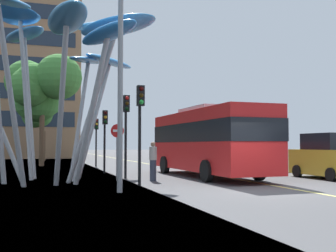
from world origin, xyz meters
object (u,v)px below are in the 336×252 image
at_px(traffic_light_island_mid, 105,128).
at_px(pedestrian, 153,161).
at_px(traffic_light_kerb_far, 126,118).
at_px(leaf_sculpture, 54,41).
at_px(traffic_light_opposite, 96,132).
at_px(red_bus, 208,139).
at_px(car_parked_far, 253,154).
at_px(no_entry_sign, 117,143).
at_px(traffic_light_kerb_near, 140,113).
at_px(car_parked_mid, 330,157).
at_px(street_lamp, 130,48).

bearing_deg(traffic_light_island_mid, pedestrian, -77.44).
height_order(traffic_light_kerb_far, traffic_light_island_mid, traffic_light_kerb_far).
height_order(leaf_sculpture, traffic_light_island_mid, leaf_sculpture).
relative_size(traffic_light_kerb_far, traffic_light_opposite, 1.12).
bearing_deg(traffic_light_kerb_far, red_bus, -1.83).
distance_m(traffic_light_island_mid, car_parked_far, 9.62).
relative_size(leaf_sculpture, no_entry_sign, 4.51).
bearing_deg(leaf_sculpture, traffic_light_kerb_near, -43.06).
xyz_separation_m(leaf_sculpture, car_parked_mid, (12.64, -2.32, -5.18)).
bearing_deg(street_lamp, leaf_sculpture, 116.26).
bearing_deg(traffic_light_kerb_far, no_entry_sign, -122.53).
height_order(traffic_light_island_mid, car_parked_mid, traffic_light_island_mid).
relative_size(traffic_light_island_mid, pedestrian, 2.05).
bearing_deg(no_entry_sign, traffic_light_kerb_far, 57.47).
height_order(leaf_sculpture, traffic_light_opposite, leaf_sculpture).
distance_m(traffic_light_kerb_far, no_entry_sign, 1.62).
relative_size(traffic_light_island_mid, car_parked_far, 0.85).
xyz_separation_m(traffic_light_kerb_far, car_parked_mid, (9.25, -2.96, -1.86)).
height_order(leaf_sculpture, car_parked_far, leaf_sculpture).
bearing_deg(traffic_light_kerb_near, pedestrian, 61.46).
relative_size(car_parked_far, street_lamp, 0.54).
relative_size(traffic_light_kerb_near, pedestrian, 2.25).
xyz_separation_m(red_bus, street_lamp, (-5.20, -5.29, 3.03)).
xyz_separation_m(traffic_light_kerb_far, car_parked_far, (9.12, 3.99, -1.84)).
xyz_separation_m(traffic_light_kerb_far, traffic_light_island_mid, (-0.38, 4.04, -0.28)).
height_order(leaf_sculpture, no_entry_sign, leaf_sculpture).
distance_m(red_bus, car_parked_mid, 5.88).
xyz_separation_m(traffic_light_kerb_near, car_parked_far, (9.32, 7.61, -1.81)).
distance_m(traffic_light_opposite, pedestrian, 13.21).
xyz_separation_m(red_bus, pedestrian, (-3.29, -1.50, -1.04)).
bearing_deg(leaf_sculpture, street_lamp, -63.74).
bearing_deg(car_parked_far, traffic_light_opposite, 140.27).
bearing_deg(traffic_light_kerb_near, traffic_light_kerb_far, 86.85).
bearing_deg(car_parked_mid, car_parked_far, 91.10).
relative_size(red_bus, traffic_light_opposite, 2.79).
relative_size(red_bus, traffic_light_kerb_near, 2.53).
xyz_separation_m(car_parked_mid, street_lamp, (-10.28, -2.47, 3.94)).
height_order(traffic_light_island_mid, no_entry_sign, traffic_light_island_mid).
relative_size(car_parked_far, no_entry_sign, 1.65).
height_order(red_bus, car_parked_far, red_bus).
distance_m(traffic_light_kerb_far, traffic_light_island_mid, 4.07).
distance_m(car_parked_mid, car_parked_far, 6.95).
relative_size(leaf_sculpture, traffic_light_kerb_near, 2.92).
bearing_deg(car_parked_mid, leaf_sculpture, 169.60).
relative_size(traffic_light_opposite, no_entry_sign, 1.40).
bearing_deg(red_bus, leaf_sculpture, -176.17).
relative_size(red_bus, car_parked_far, 2.37).
relative_size(street_lamp, no_entry_sign, 3.07).
bearing_deg(pedestrian, traffic_light_island_mid, 102.56).
xyz_separation_m(street_lamp, no_entry_sign, (0.43, 4.49, -3.25)).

